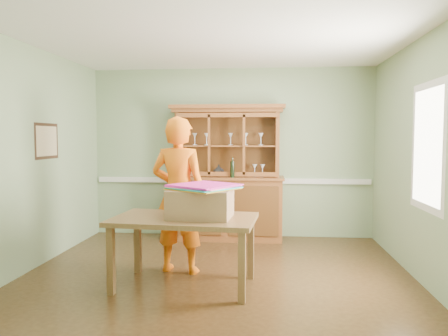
# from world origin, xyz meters

# --- Properties ---
(floor) EXTENTS (4.50, 4.50, 0.00)m
(floor) POSITION_xyz_m (0.00, 0.00, 0.00)
(floor) COLOR #4A3117
(floor) RESTS_ON ground
(ceiling) EXTENTS (4.50, 4.50, 0.00)m
(ceiling) POSITION_xyz_m (0.00, 0.00, 2.70)
(ceiling) COLOR white
(ceiling) RESTS_ON wall_back
(wall_back) EXTENTS (4.50, 0.00, 4.50)m
(wall_back) POSITION_xyz_m (0.00, 2.00, 1.35)
(wall_back) COLOR gray
(wall_back) RESTS_ON floor
(wall_left) EXTENTS (0.00, 4.00, 4.00)m
(wall_left) POSITION_xyz_m (-2.25, 0.00, 1.35)
(wall_left) COLOR gray
(wall_left) RESTS_ON floor
(wall_right) EXTENTS (0.00, 4.00, 4.00)m
(wall_right) POSITION_xyz_m (2.25, 0.00, 1.35)
(wall_right) COLOR gray
(wall_right) RESTS_ON floor
(wall_front) EXTENTS (4.50, 0.00, 4.50)m
(wall_front) POSITION_xyz_m (0.00, -2.00, 1.35)
(wall_front) COLOR gray
(wall_front) RESTS_ON floor
(chair_rail) EXTENTS (4.41, 0.05, 0.08)m
(chair_rail) POSITION_xyz_m (0.00, 1.98, 0.90)
(chair_rail) COLOR silver
(chair_rail) RESTS_ON wall_back
(framed_map) EXTENTS (0.03, 0.60, 0.46)m
(framed_map) POSITION_xyz_m (-2.23, 0.30, 1.55)
(framed_map) COLOR #342115
(framed_map) RESTS_ON wall_left
(window_panel) EXTENTS (0.03, 0.96, 1.36)m
(window_panel) POSITION_xyz_m (2.23, -0.30, 1.50)
(window_panel) COLOR silver
(window_panel) RESTS_ON wall_right
(china_hutch) EXTENTS (1.79, 0.59, 2.10)m
(china_hutch) POSITION_xyz_m (-0.05, 1.76, 0.74)
(china_hutch) COLOR brown
(china_hutch) RESTS_ON floor
(dining_table) EXTENTS (1.57, 1.02, 0.75)m
(dining_table) POSITION_xyz_m (-0.30, -0.51, 0.66)
(dining_table) COLOR brown
(dining_table) RESTS_ON floor
(cardboard_box) EXTENTS (0.68, 0.56, 0.30)m
(cardboard_box) POSITION_xyz_m (-0.13, -0.51, 0.90)
(cardboard_box) COLOR #906C4A
(cardboard_box) RESTS_ON dining_table
(kite_stack) EXTENTS (0.82, 0.82, 0.05)m
(kite_stack) POSITION_xyz_m (-0.08, -0.50, 1.08)
(kite_stack) COLOR orange
(kite_stack) RESTS_ON cardboard_box
(person) EXTENTS (0.74, 0.55, 1.84)m
(person) POSITION_xyz_m (-0.46, 0.00, 0.92)
(person) COLOR orange
(person) RESTS_ON floor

